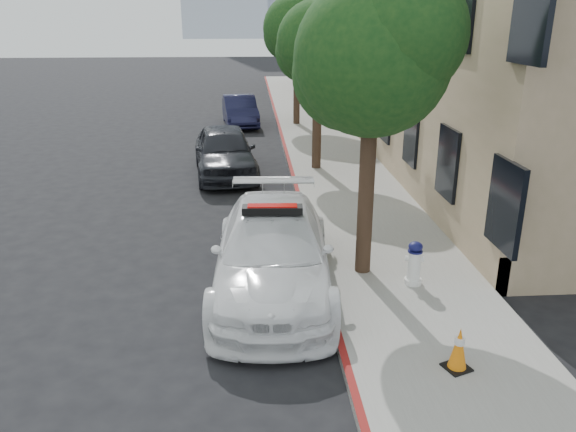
# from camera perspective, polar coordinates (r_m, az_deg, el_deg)

# --- Properties ---
(ground) EXTENTS (120.00, 120.00, 0.00)m
(ground) POSITION_cam_1_polar(r_m,az_deg,el_deg) (13.04, -6.82, -2.70)
(ground) COLOR black
(ground) RESTS_ON ground
(sidewalk) EXTENTS (3.20, 50.00, 0.15)m
(sidewalk) POSITION_cam_1_polar(r_m,az_deg,el_deg) (22.75, 3.47, 7.39)
(sidewalk) COLOR gray
(sidewalk) RESTS_ON ground
(curb_strip) EXTENTS (0.12, 50.00, 0.15)m
(curb_strip) POSITION_cam_1_polar(r_m,az_deg,el_deg) (22.61, -0.44, 7.34)
(curb_strip) COLOR maroon
(curb_strip) RESTS_ON ground
(building) EXTENTS (8.00, 36.00, 10.00)m
(building) POSITION_cam_1_polar(r_m,az_deg,el_deg) (28.33, 14.32, 19.34)
(building) COLOR tan
(building) RESTS_ON ground
(tree_near) EXTENTS (2.92, 2.82, 5.62)m
(tree_near) POSITION_cam_1_polar(r_m,az_deg,el_deg) (10.28, 8.80, 15.76)
(tree_near) COLOR black
(tree_near) RESTS_ON sidewalk
(tree_mid) EXTENTS (2.77, 2.64, 5.43)m
(tree_mid) POSITION_cam_1_polar(r_m,az_deg,el_deg) (18.17, 3.20, 17.27)
(tree_mid) COLOR black
(tree_mid) RESTS_ON sidewalk
(tree_far) EXTENTS (3.10, 3.00, 5.81)m
(tree_far) POSITION_cam_1_polar(r_m,az_deg,el_deg) (26.12, 0.98, 18.56)
(tree_far) COLOR black
(tree_far) RESTS_ON sidewalk
(police_car) EXTENTS (2.44, 5.45, 1.70)m
(police_car) POSITION_cam_1_polar(r_m,az_deg,el_deg) (10.51, -1.56, -3.65)
(police_car) COLOR white
(police_car) RESTS_ON ground
(parked_car_mid) EXTENTS (2.38, 4.83, 1.59)m
(parked_car_mid) POSITION_cam_1_polar(r_m,az_deg,el_deg) (18.36, -6.45, 6.58)
(parked_car_mid) COLOR #212329
(parked_car_mid) RESTS_ON ground
(parked_car_far) EXTENTS (1.87, 4.28, 1.37)m
(parked_car_far) POSITION_cam_1_polar(r_m,az_deg,el_deg) (26.92, -4.91, 10.61)
(parked_car_far) COLOR #141534
(parked_car_far) RESTS_ON ground
(fire_hydrant) EXTENTS (0.36, 0.33, 0.85)m
(fire_hydrant) POSITION_cam_1_polar(r_m,az_deg,el_deg) (10.80, 12.70, -4.73)
(fire_hydrant) COLOR white
(fire_hydrant) RESTS_ON sidewalk
(traffic_cone) EXTENTS (0.45, 0.45, 0.66)m
(traffic_cone) POSITION_cam_1_polar(r_m,az_deg,el_deg) (8.56, 16.95, -12.76)
(traffic_cone) COLOR black
(traffic_cone) RESTS_ON sidewalk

